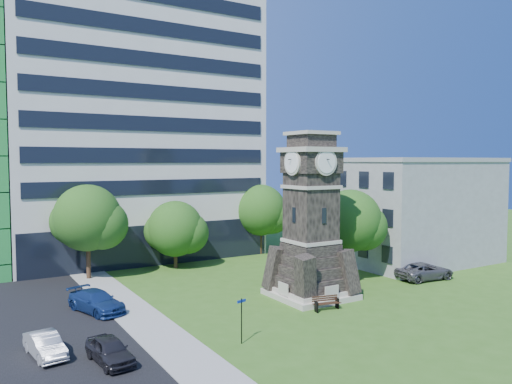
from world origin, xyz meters
TOP-DOWN VIEW (x-y plane):
  - ground at (0.00, 0.00)m, footprint 160.00×160.00m
  - sidewalk at (-9.50, 5.00)m, footprint 3.00×70.00m
  - clock_tower at (3.00, 2.00)m, footprint 5.40×5.40m
  - office_tall at (-3.20, 25.84)m, footprint 26.20×15.11m
  - office_low at (19.97, 8.00)m, footprint 15.20×12.20m
  - car_street_south at (-13.02, -2.56)m, footprint 1.93×3.89m
  - car_street_mid at (-15.68, -0.03)m, footprint 1.79×3.82m
  - car_street_north at (-11.55, 6.39)m, footprint 3.41×5.26m
  - car_east_lot at (14.66, 1.29)m, footprint 5.37×2.87m
  - park_bench at (1.88, -1.23)m, footprint 1.90×0.51m
  - street_sign at (-6.11, -3.70)m, footprint 0.61×0.06m
  - tree_nw at (-9.76, 16.33)m, footprint 6.26×5.69m
  - tree_nc at (-1.73, 16.56)m, footprint 5.77×5.25m
  - tree_ne at (8.91, 18.57)m, footprint 6.11×5.55m
  - tree_east at (9.28, 4.65)m, footprint 5.84×5.31m

SIDE VIEW (x-z plane):
  - ground at x=0.00m, z-range 0.00..0.00m
  - sidewalk at x=-9.50m, z-range 0.00..0.06m
  - park_bench at x=1.88m, z-range 0.03..1.01m
  - car_street_mid at x=-15.68m, z-range 0.00..1.21m
  - car_street_south at x=-13.02m, z-range 0.00..1.28m
  - car_street_north at x=-11.55m, z-range 0.00..1.42m
  - car_east_lot at x=14.66m, z-range 0.00..1.43m
  - street_sign at x=-6.11m, z-range 0.32..2.86m
  - tree_nc at x=-1.73m, z-range 0.41..6.77m
  - tree_ne at x=8.91m, z-range 0.81..8.38m
  - tree_east at x=9.28m, z-range 0.99..8.68m
  - tree_nw at x=-9.76m, z-range 1.00..9.11m
  - office_low at x=19.97m, z-range 0.01..10.41m
  - clock_tower at x=3.00m, z-range -0.83..11.39m
  - office_tall at x=-3.20m, z-range -0.08..28.52m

